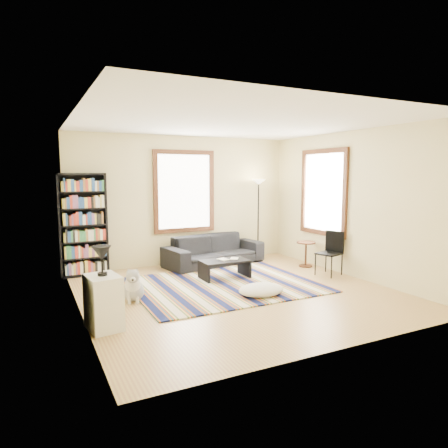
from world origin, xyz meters
name	(u,v)px	position (x,y,z in m)	size (l,w,h in m)	color
floor	(237,295)	(0.00, 0.00, -0.05)	(5.00, 5.00, 0.10)	tan
ceiling	(238,119)	(0.00, 0.00, 2.85)	(5.00, 5.00, 0.10)	white
wall_back	(183,200)	(0.00, 2.55, 1.40)	(5.00, 0.10, 2.80)	beige
wall_front	(349,228)	(0.00, -2.55, 1.40)	(5.00, 0.10, 2.80)	beige
wall_left	(73,216)	(-2.55, 0.00, 1.40)	(0.10, 5.00, 2.80)	beige
wall_right	(354,204)	(2.55, 0.00, 1.40)	(0.10, 5.00, 2.80)	beige
window_back	(184,191)	(0.00, 2.47, 1.60)	(1.20, 0.06, 1.60)	white
window_right	(323,192)	(2.47, 0.80, 1.60)	(0.06, 1.20, 1.60)	white
rug	(224,285)	(-0.02, 0.46, 0.01)	(3.20, 2.56, 0.02)	#0C133E
sofa	(214,250)	(0.52, 2.05, 0.32)	(0.87, 2.22, 0.65)	black
bookshelf	(83,225)	(-2.16, 2.32, 1.00)	(0.90, 0.30, 2.00)	black
coffee_table	(225,269)	(0.19, 0.86, 0.18)	(0.90, 0.50, 0.36)	black
book_a	(220,260)	(0.09, 0.86, 0.37)	(0.22, 0.16, 0.02)	beige
book_b	(230,258)	(0.34, 0.91, 0.37)	(0.15, 0.20, 0.02)	beige
floor_cushion	(261,290)	(0.25, -0.36, 0.10)	(0.77, 0.58, 0.19)	beige
floor_lamp	(258,219)	(1.71, 2.15, 0.93)	(0.30, 0.30, 1.86)	black
side_table	(306,254)	(2.20, 0.99, 0.27)	(0.40, 0.40, 0.54)	#492412
folding_chair	(329,254)	(2.15, 0.20, 0.43)	(0.42, 0.40, 0.86)	black
white_cabinet	(103,302)	(-2.30, -0.68, 0.35)	(0.38, 0.50, 0.70)	white
table_lamp	(102,261)	(-2.30, -0.68, 0.89)	(0.24, 0.24, 0.38)	black
dog	(133,284)	(-1.69, 0.30, 0.27)	(0.38, 0.53, 0.53)	silver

